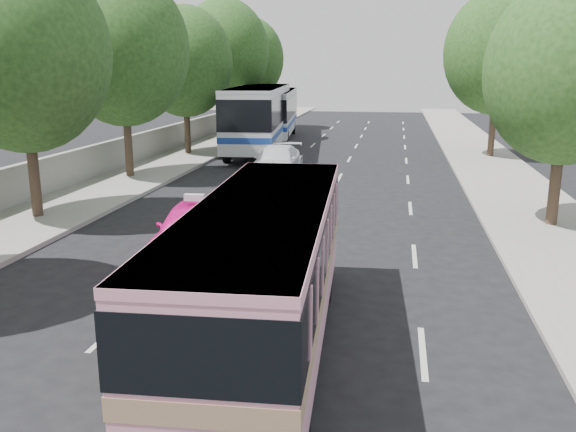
% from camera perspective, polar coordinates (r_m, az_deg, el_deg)
% --- Properties ---
extents(ground, '(120.00, 120.00, 0.00)m').
position_cam_1_polar(ground, '(14.06, -5.34, -7.71)').
color(ground, black).
rests_on(ground, ground).
extents(sidewalk_left, '(4.00, 90.00, 0.15)m').
position_cam_1_polar(sidewalk_left, '(35.11, -10.22, 5.29)').
color(sidewalk_left, '#9E998E').
rests_on(sidewalk_left, ground).
extents(sidewalk_right, '(4.00, 90.00, 0.12)m').
position_cam_1_polar(sidewalk_right, '(33.36, 18.47, 4.33)').
color(sidewalk_right, '#9E998E').
rests_on(sidewalk_right, ground).
extents(low_wall, '(0.30, 90.00, 1.50)m').
position_cam_1_polar(low_wall, '(35.66, -13.01, 6.62)').
color(low_wall, '#9E998E').
rests_on(low_wall, sidewalk_left).
extents(tree_left_b, '(5.70, 5.70, 8.88)m').
position_cam_1_polar(tree_left_b, '(22.07, -23.62, 14.45)').
color(tree_left_b, '#38281E').
rests_on(tree_left_b, ground).
extents(tree_left_c, '(6.00, 6.00, 9.35)m').
position_cam_1_polar(tree_left_c, '(29.21, -15.17, 15.27)').
color(tree_left_c, '#38281E').
rests_on(tree_left_c, ground).
extents(tree_left_d, '(5.52, 5.52, 8.60)m').
position_cam_1_polar(tree_left_d, '(36.59, -9.57, 14.39)').
color(tree_left_d, '#38281E').
rests_on(tree_left_d, ground).
extents(tree_left_e, '(6.30, 6.30, 9.82)m').
position_cam_1_polar(tree_left_e, '(44.21, -5.93, 15.40)').
color(tree_left_e, '#38281E').
rests_on(tree_left_e, ground).
extents(tree_left_f, '(5.88, 5.88, 9.16)m').
position_cam_1_polar(tree_left_f, '(51.99, -3.67, 14.72)').
color(tree_left_f, '#38281E').
rests_on(tree_left_f, ground).
extents(tree_right_near, '(5.10, 5.10, 7.95)m').
position_cam_1_polar(tree_right_near, '(21.20, 24.95, 12.73)').
color(tree_right_near, '#38281E').
rests_on(tree_right_near, ground).
extents(tree_right_far, '(6.00, 6.00, 9.35)m').
position_cam_1_polar(tree_right_far, '(36.97, 19.24, 14.59)').
color(tree_right_far, '#38281E').
rests_on(tree_right_far, ground).
extents(pink_bus, '(2.71, 8.99, 2.83)m').
position_cam_1_polar(pink_bus, '(10.95, -2.28, -4.17)').
color(pink_bus, pink).
rests_on(pink_bus, ground).
extents(pink_taxi, '(2.09, 4.70, 1.57)m').
position_cam_1_polar(pink_taxi, '(17.05, -8.64, -1.15)').
color(pink_taxi, '#F9159C').
rests_on(pink_taxi, ground).
extents(white_pickup, '(2.04, 4.96, 1.44)m').
position_cam_1_polar(white_pickup, '(29.21, -1.06, 5.10)').
color(white_pickup, white).
rests_on(white_pickup, ground).
extents(tour_coach_front, '(4.20, 13.46, 3.96)m').
position_cam_1_polar(tour_coach_front, '(37.90, -2.72, 9.62)').
color(tour_coach_front, silver).
rests_on(tour_coach_front, ground).
extents(tour_coach_rear, '(3.76, 11.92, 3.51)m').
position_cam_1_polar(tour_coach_rear, '(44.55, -1.23, 9.90)').
color(tour_coach_rear, silver).
rests_on(tour_coach_rear, ground).
extents(taxi_roof_sign, '(0.56, 0.21, 0.18)m').
position_cam_1_polar(taxi_roof_sign, '(16.85, -8.75, 1.73)').
color(taxi_roof_sign, silver).
rests_on(taxi_roof_sign, pink_taxi).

